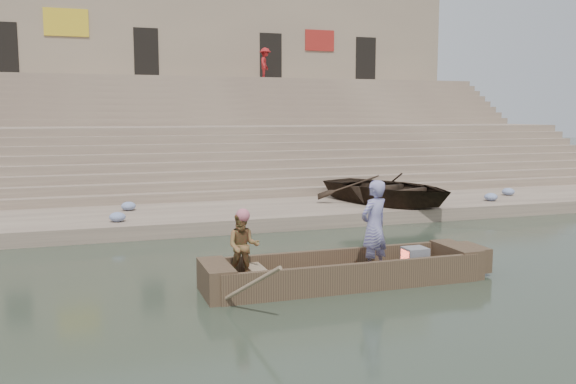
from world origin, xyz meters
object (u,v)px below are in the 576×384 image
standing_man (374,227)px  beached_rowboat (388,189)px  pedestrian (265,64)px  television (414,257)px  rowing_man (243,246)px  main_rowboat (344,278)px

standing_man → beached_rowboat: standing_man is taller
beached_rowboat → pedestrian: 15.98m
pedestrian → television: bearing=-163.6°
standing_man → rowing_man: 2.60m
standing_man → pedestrian: pedestrian is taller
standing_man → pedestrian: size_ratio=1.06×
main_rowboat → rowing_man: rowing_man is taller
main_rowboat → rowing_man: 2.14m
beached_rowboat → pedestrian: bearing=66.9°
rowing_man → beached_rowboat: (6.60, 6.84, 0.03)m
television → beached_rowboat: size_ratio=0.10×
beached_rowboat → television: bearing=-135.7°
standing_man → television: (1.00, 0.14, -0.72)m
standing_man → rowing_man: standing_man is taller
beached_rowboat → pedestrian: size_ratio=2.77×
pedestrian → beached_rowboat: bearing=-156.1°
television → main_rowboat: bearing=180.0°
television → beached_rowboat: 7.63m
television → pedestrian: (3.29, 22.10, 5.64)m
standing_man → television: size_ratio=3.99×
standing_man → beached_rowboat: (4.04, 7.12, -0.24)m
main_rowboat → standing_man: (0.57, -0.14, 1.03)m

